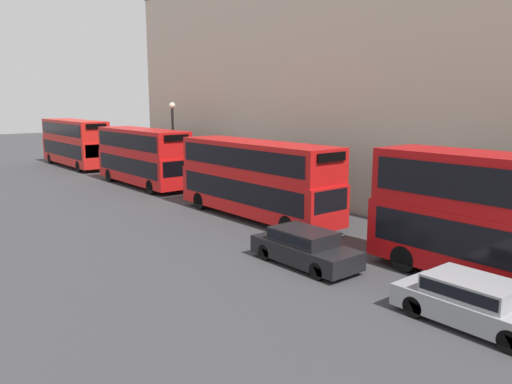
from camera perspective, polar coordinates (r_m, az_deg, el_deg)
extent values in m
cylinder|color=black|center=(19.23, 16.53, -7.32)|extent=(0.30, 1.00, 1.00)
cylinder|color=black|center=(21.06, 20.03, -5.98)|extent=(0.30, 1.00, 1.00)
cube|color=red|center=(26.45, 0.00, -0.12)|extent=(2.55, 10.68, 2.04)
cube|color=red|center=(26.17, 0.00, 3.91)|extent=(2.50, 10.47, 1.70)
cube|color=black|center=(26.41, 0.00, 0.40)|extent=(2.59, 9.83, 1.14)
cube|color=black|center=(26.16, 0.00, 4.09)|extent=(2.59, 9.83, 1.02)
cube|color=black|center=(22.58, 8.53, -1.03)|extent=(2.17, 0.06, 1.02)
cube|color=black|center=(22.27, 8.67, 3.96)|extent=(1.78, 0.06, 0.41)
cylinder|color=black|center=(23.16, 3.68, -3.88)|extent=(0.30, 1.00, 1.00)
cylinder|color=black|center=(24.70, 7.53, -3.04)|extent=(0.30, 1.00, 1.00)
cylinder|color=black|center=(28.95, -6.41, -1.02)|extent=(0.30, 1.00, 1.00)
cylinder|color=black|center=(30.20, -2.82, -0.49)|extent=(0.30, 1.00, 1.00)
cube|color=red|center=(37.46, -12.81, 2.77)|extent=(2.55, 10.03, 2.07)
cube|color=red|center=(37.26, -12.93, 5.68)|extent=(2.50, 9.83, 1.75)
cube|color=black|center=(37.43, -12.83, 3.15)|extent=(2.59, 9.23, 1.16)
cube|color=black|center=(37.25, -12.93, 5.82)|extent=(2.59, 9.23, 1.05)
cube|color=black|center=(33.04, -8.98, 2.63)|extent=(2.17, 0.06, 1.03)
cube|color=black|center=(32.83, -9.08, 6.13)|extent=(1.78, 0.06, 0.42)
cylinder|color=black|center=(34.07, -11.88, 0.56)|extent=(0.30, 1.00, 1.00)
cylinder|color=black|center=(35.14, -8.62, 0.96)|extent=(0.30, 1.00, 1.00)
cylinder|color=black|center=(40.20, -16.37, 1.85)|extent=(0.30, 1.00, 1.00)
cylinder|color=black|center=(41.11, -13.48, 2.17)|extent=(0.30, 1.00, 1.00)
cube|color=red|center=(50.31, -19.96, 4.42)|extent=(2.55, 11.16, 2.25)
cube|color=red|center=(50.16, -20.11, 6.71)|extent=(2.50, 10.94, 1.79)
cube|color=black|center=(50.29, -19.98, 4.72)|extent=(2.59, 10.27, 1.26)
cube|color=black|center=(50.16, -20.11, 6.81)|extent=(2.59, 10.27, 1.07)
cube|color=black|center=(45.09, -17.65, 4.49)|extent=(2.17, 0.06, 1.12)
cube|color=black|center=(44.94, -17.80, 7.17)|extent=(1.78, 0.06, 0.43)
cylinder|color=black|center=(46.32, -19.56, 2.76)|extent=(0.30, 1.00, 1.00)
cylinder|color=black|center=(47.11, -16.99, 3.02)|extent=(0.30, 1.00, 1.00)
cylinder|color=black|center=(53.84, -22.44, 3.57)|extent=(0.30, 1.00, 1.00)
cylinder|color=black|center=(54.52, -20.18, 3.79)|extent=(0.30, 1.00, 1.00)
cube|color=gray|center=(15.55, 23.67, -12.08)|extent=(1.86, 4.31, 0.65)
cube|color=gray|center=(15.38, 23.47, -9.97)|extent=(1.64, 2.37, 0.53)
cube|color=black|center=(15.38, 23.48, -9.88)|extent=(1.68, 2.25, 0.34)
cylinder|color=black|center=(14.41, 27.07, -14.97)|extent=(0.22, 0.64, 0.64)
cylinder|color=black|center=(15.57, 17.59, -12.36)|extent=(0.22, 0.64, 0.64)
cylinder|color=black|center=(16.89, 20.73, -10.74)|extent=(0.22, 0.64, 0.64)
cube|color=black|center=(19.27, 5.61, -6.83)|extent=(1.78, 4.45, 0.68)
cube|color=black|center=(19.17, 5.41, -5.04)|extent=(1.57, 2.45, 0.52)
cube|color=black|center=(19.17, 5.41, -4.97)|extent=(1.60, 2.33, 0.33)
cylinder|color=black|center=(17.86, 7.05, -8.95)|extent=(0.22, 0.64, 0.64)
cylinder|color=black|center=(18.96, 10.35, -7.88)|extent=(0.22, 0.64, 0.64)
cylinder|color=black|center=(19.83, 1.07, -6.88)|extent=(0.22, 0.64, 0.64)
cylinder|color=black|center=(20.82, 4.37, -6.06)|extent=(0.22, 0.64, 0.64)
cylinder|color=black|center=(37.19, -9.42, 5.05)|extent=(0.18, 0.18, 5.63)
sphere|color=beige|center=(37.03, -9.57, 9.73)|extent=(0.44, 0.44, 0.44)
cylinder|color=maroon|center=(46.50, -14.77, 3.28)|extent=(0.36, 0.36, 1.38)
sphere|color=tan|center=(46.41, -14.82, 4.26)|extent=(0.22, 0.22, 0.22)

